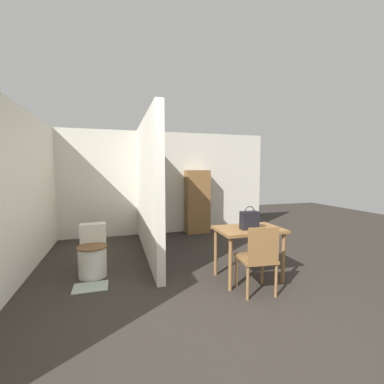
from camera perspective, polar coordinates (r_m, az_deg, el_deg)
The scene contains 10 objects.
ground_plane at distance 2.81m, azimuth 9.14°, elevation -29.43°, with size 16.00×16.00×0.00m, color #2D2823.
wall_back at distance 6.41m, azimuth -7.41°, elevation 1.98°, with size 5.61×0.12×2.50m.
wall_left at distance 4.39m, azimuth -34.31°, elevation -0.23°, with size 0.12×5.19×2.50m.
partition_wall at distance 4.84m, azimuth -9.91°, elevation 0.97°, with size 0.12×2.94×2.50m.
dining_table at distance 3.82m, azimuth 12.48°, elevation -9.38°, with size 0.93×0.63×0.75m.
wooden_chair at distance 3.43m, azimuth 14.54°, elevation -13.73°, with size 0.47×0.47×0.89m.
toilet at distance 4.24m, azimuth -21.21°, elevation -12.84°, with size 0.43×0.58×0.74m.
handbag at distance 3.70m, azimuth 12.64°, elevation -6.10°, with size 0.25×0.13×0.33m.
wooden_cabinet at distance 6.42m, azimuth 1.18°, elevation -2.15°, with size 0.58×0.39×1.57m.
bath_mat at distance 3.93m, azimuth -21.61°, elevation -19.05°, with size 0.45×0.32×0.01m.
Camera 1 is at (-1.03, -2.08, 1.59)m, focal length 24.00 mm.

